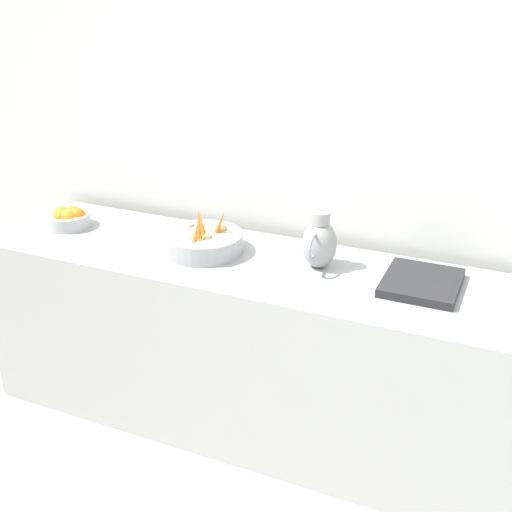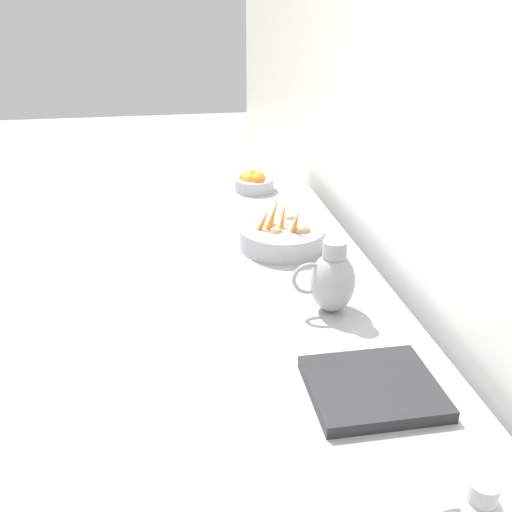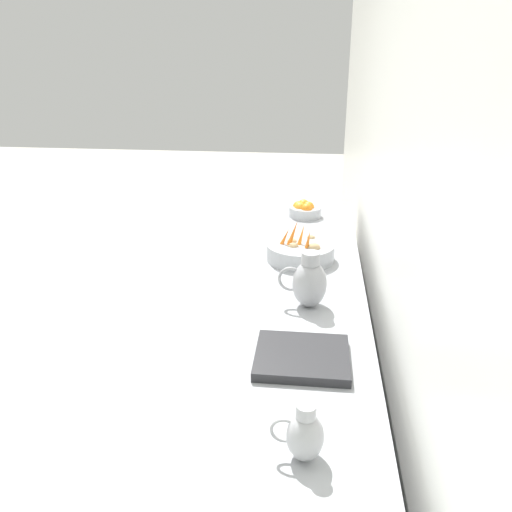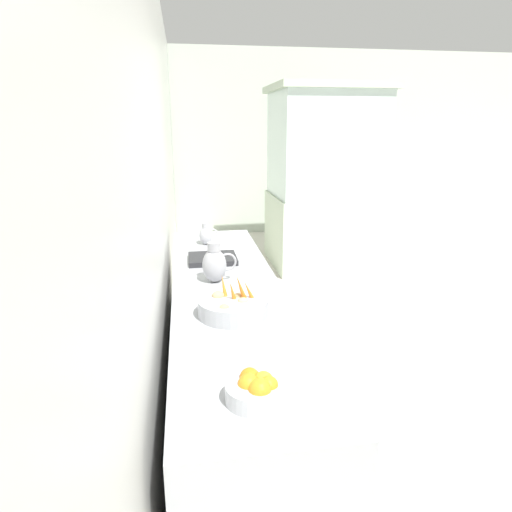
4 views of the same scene
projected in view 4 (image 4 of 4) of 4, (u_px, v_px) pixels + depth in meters
The scene contains 10 objects.
ground_plane at pixel (430, 378), 3.34m from camera, with size 15.77×15.77×0.00m, color #B7B2A5.
tile_wall_left at pixel (152, 174), 2.98m from camera, with size 0.10×8.79×3.00m, color silver.
back_wall_green at pixel (403, 143), 7.92m from camera, with size 8.00×0.10×3.00m, color #B7C1B2.
prep_counter at pixel (228, 349), 2.87m from camera, with size 0.66×2.96×0.87m, color #9EA0A5.
vegetable_colander at pixel (233, 306), 2.31m from camera, with size 0.36×0.36×0.22m.
orange_bowl at pixel (256, 389), 1.59m from camera, with size 0.21×0.21×0.10m.
metal_pitcher_tall at pixel (215, 264), 2.78m from camera, with size 0.21×0.15×0.25m.
metal_pitcher_short at pixel (206, 235), 3.67m from camera, with size 0.15×0.11×0.18m.
counter_sink_basin at pixel (213, 259), 3.23m from camera, with size 0.34×0.30×0.04m, color #232326.
glass_block_booth at pixel (323, 180), 5.83m from camera, with size 1.39×1.28×2.28m.
Camera 4 is at (-1.75, -2.71, 1.81)m, focal length 31.60 mm.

